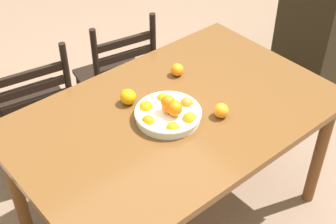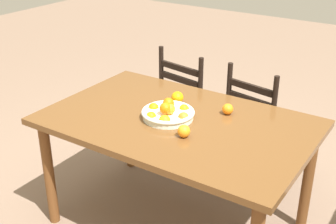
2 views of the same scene
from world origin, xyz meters
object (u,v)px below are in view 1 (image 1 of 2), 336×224
orange_loose_0 (177,70)px  orange_loose_2 (128,97)px  chair_by_cabinet (118,80)px  fruit_bowl (168,113)px  chair_near_window (32,112)px  cabinet (330,18)px  orange_loose_1 (221,111)px  dining_table (175,126)px

orange_loose_0 → orange_loose_2: 0.34m
chair_by_cabinet → fruit_bowl: (-0.26, -0.80, 0.36)m
chair_near_window → cabinet: size_ratio=0.87×
chair_by_cabinet → cabinet: cabinet is taller
cabinet → orange_loose_2: 1.92m
chair_near_window → chair_by_cabinet: 0.59m
chair_by_cabinet → orange_loose_1: 1.02m
orange_loose_2 → orange_loose_0: bearing=4.8°
dining_table → orange_loose_1: 0.25m
fruit_bowl → orange_loose_0: size_ratio=4.71×
chair_near_window → orange_loose_2: size_ratio=12.00×
orange_loose_1 → chair_by_cabinet: bearing=86.3°
chair_near_window → orange_loose_0: (0.59, -0.60, 0.34)m
orange_loose_0 → orange_loose_2: size_ratio=0.86×
fruit_bowl → cabinet: bearing=10.3°
cabinet → fruit_bowl: 1.88m
dining_table → chair_by_cabinet: (0.21, 0.79, -0.24)m
fruit_bowl → orange_loose_0: bearing=42.5°
fruit_bowl → chair_near_window: bearing=110.9°
chair_by_cabinet → orange_loose_1: chair_by_cabinet is taller
chair_near_window → orange_loose_2: bearing=121.9°
fruit_bowl → orange_loose_2: (-0.07, 0.22, 0.00)m
dining_table → orange_loose_2: bearing=122.5°
dining_table → chair_by_cabinet: 0.85m
fruit_bowl → orange_loose_1: bearing=-36.2°
dining_table → cabinet: size_ratio=1.45×
fruit_bowl → orange_loose_1: size_ratio=4.48×
cabinet → orange_loose_0: size_ratio=16.06×
dining_table → orange_loose_0: (0.21, 0.23, 0.12)m
cabinet → orange_loose_2: bearing=-177.2°
chair_near_window → orange_loose_0: 0.91m
orange_loose_2 → fruit_bowl: bearing=-71.8°
orange_loose_0 → fruit_bowl: bearing=-137.5°
chair_near_window → orange_loose_2: 0.76m
chair_by_cabinet → orange_loose_2: bearing=71.3°
fruit_bowl → orange_loose_1: 0.25m
chair_by_cabinet → fruit_bowl: 0.92m
orange_loose_0 → orange_loose_1: size_ratio=0.95×
dining_table → cabinet: 1.81m
dining_table → cabinet: cabinet is taller
orange_loose_0 → dining_table: bearing=-133.0°
chair_by_cabinet → orange_loose_0: (0.01, -0.56, 0.36)m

